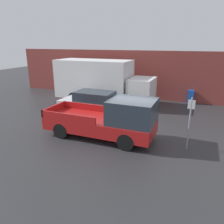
# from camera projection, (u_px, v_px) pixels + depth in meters

# --- Properties ---
(ground_plane) EXTENTS (60.00, 60.00, 0.00)m
(ground_plane) POSITION_uv_depth(u_px,v_px,m) (132.00, 134.00, 11.57)
(ground_plane) COLOR #2D2D30
(building_wall) EXTENTS (28.00, 0.15, 4.02)m
(building_wall) POSITION_uv_depth(u_px,v_px,m) (162.00, 76.00, 17.95)
(building_wall) COLOR brown
(building_wall) RESTS_ON ground
(pickup_truck) EXTENTS (5.58, 2.07, 2.14)m
(pickup_truck) POSITION_uv_depth(u_px,v_px,m) (110.00, 120.00, 10.83)
(pickup_truck) COLOR red
(pickup_truck) RESTS_ON ground
(car) EXTENTS (4.45, 1.84, 1.62)m
(car) POSITION_uv_depth(u_px,v_px,m) (93.00, 103.00, 14.37)
(car) COLOR silver
(car) RESTS_ON ground
(delivery_truck) EXTENTS (7.67, 2.60, 3.36)m
(delivery_truck) POSITION_uv_depth(u_px,v_px,m) (100.00, 80.00, 17.12)
(delivery_truck) COLOR white
(delivery_truck) RESTS_ON ground
(parking_sign) EXTENTS (0.30, 0.07, 2.43)m
(parking_sign) POSITION_uv_depth(u_px,v_px,m) (190.00, 121.00, 9.59)
(parking_sign) COLOR gray
(parking_sign) RESTS_ON ground
(newspaper_box) EXTENTS (0.45, 0.40, 1.08)m
(newspaper_box) POSITION_uv_depth(u_px,v_px,m) (191.00, 97.00, 17.24)
(newspaper_box) COLOR #194CB2
(newspaper_box) RESTS_ON ground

